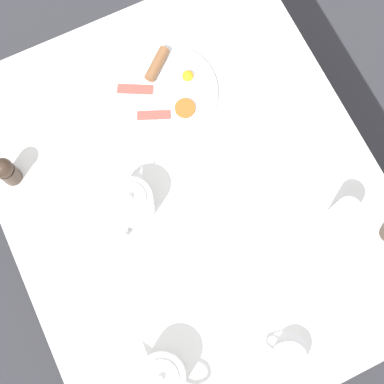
{
  "coord_description": "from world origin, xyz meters",
  "views": [
    {
      "loc": [
        0.15,
        0.32,
        2.13
      ],
      "look_at": [
        0.0,
        0.0,
        0.74
      ],
      "focal_mm": 50.0,
      "sensor_mm": 36.0,
      "label": 1
    }
  ],
  "objects_px": {
    "teacup_with_saucer_left": "(288,358)",
    "fork_by_plate": "(316,279)",
    "teapot_far": "(162,377)",
    "breakfast_plate": "(164,91)",
    "salt_grinder": "(6,171)",
    "knife_by_plate": "(49,93)",
    "napkin_folded": "(240,19)",
    "water_glass_tall": "(343,215)",
    "teapot_near": "(132,204)"
  },
  "relations": [
    {
      "from": "teacup_with_saucer_left",
      "to": "fork_by_plate",
      "type": "relative_size",
      "value": 0.75
    },
    {
      "from": "teapot_far",
      "to": "breakfast_plate",
      "type": "bearing_deg",
      "value": -67.27
    },
    {
      "from": "salt_grinder",
      "to": "knife_by_plate",
      "type": "distance_m",
      "value": 0.27
    },
    {
      "from": "teapot_far",
      "to": "fork_by_plate",
      "type": "xyz_separation_m",
      "value": [
        -0.46,
        -0.04,
        -0.05
      ]
    },
    {
      "from": "teapot_far",
      "to": "fork_by_plate",
      "type": "bearing_deg",
      "value": -126.7
    },
    {
      "from": "salt_grinder",
      "to": "napkin_folded",
      "type": "distance_m",
      "value": 0.8
    },
    {
      "from": "teacup_with_saucer_left",
      "to": "knife_by_plate",
      "type": "relative_size",
      "value": 0.63
    },
    {
      "from": "teapot_far",
      "to": "salt_grinder",
      "type": "distance_m",
      "value": 0.66
    },
    {
      "from": "teacup_with_saucer_left",
      "to": "knife_by_plate",
      "type": "height_order",
      "value": "teacup_with_saucer_left"
    },
    {
      "from": "water_glass_tall",
      "to": "fork_by_plate",
      "type": "height_order",
      "value": "water_glass_tall"
    },
    {
      "from": "napkin_folded",
      "to": "breakfast_plate",
      "type": "bearing_deg",
      "value": 20.55
    },
    {
      "from": "salt_grinder",
      "to": "napkin_folded",
      "type": "relative_size",
      "value": 0.68
    },
    {
      "from": "teapot_far",
      "to": "water_glass_tall",
      "type": "bearing_deg",
      "value": -117.14
    },
    {
      "from": "water_glass_tall",
      "to": "napkin_folded",
      "type": "bearing_deg",
      "value": -93.5
    },
    {
      "from": "teacup_with_saucer_left",
      "to": "teapot_far",
      "type": "bearing_deg",
      "value": -18.14
    },
    {
      "from": "teacup_with_saucer_left",
      "to": "fork_by_plate",
      "type": "xyz_separation_m",
      "value": [
        -0.16,
        -0.14,
        -0.03
      ]
    },
    {
      "from": "teapot_near",
      "to": "knife_by_plate",
      "type": "distance_m",
      "value": 0.42
    },
    {
      "from": "breakfast_plate",
      "to": "fork_by_plate",
      "type": "xyz_separation_m",
      "value": [
        -0.13,
        0.65,
        -0.01
      ]
    },
    {
      "from": "napkin_folded",
      "to": "knife_by_plate",
      "type": "distance_m",
      "value": 0.6
    },
    {
      "from": "salt_grinder",
      "to": "fork_by_plate",
      "type": "height_order",
      "value": "salt_grinder"
    },
    {
      "from": "breakfast_plate",
      "to": "salt_grinder",
      "type": "relative_size",
      "value": 2.75
    },
    {
      "from": "teapot_near",
      "to": "water_glass_tall",
      "type": "xyz_separation_m",
      "value": [
        -0.48,
        0.26,
        0.01
      ]
    },
    {
      "from": "teapot_near",
      "to": "napkin_folded",
      "type": "xyz_separation_m",
      "value": [
        -0.52,
        -0.39,
        -0.05
      ]
    },
    {
      "from": "teacup_with_saucer_left",
      "to": "knife_by_plate",
      "type": "distance_m",
      "value": 0.97
    },
    {
      "from": "breakfast_plate",
      "to": "salt_grinder",
      "type": "height_order",
      "value": "salt_grinder"
    },
    {
      "from": "teapot_near",
      "to": "fork_by_plate",
      "type": "height_order",
      "value": "teapot_near"
    },
    {
      "from": "breakfast_plate",
      "to": "teapot_far",
      "type": "relative_size",
      "value": 1.89
    },
    {
      "from": "napkin_folded",
      "to": "fork_by_plate",
      "type": "height_order",
      "value": "napkin_folded"
    },
    {
      "from": "water_glass_tall",
      "to": "knife_by_plate",
      "type": "bearing_deg",
      "value": -50.4
    },
    {
      "from": "teapot_far",
      "to": "fork_by_plate",
      "type": "relative_size",
      "value": 0.92
    },
    {
      "from": "salt_grinder",
      "to": "fork_by_plate",
      "type": "distance_m",
      "value": 0.86
    },
    {
      "from": "breakfast_plate",
      "to": "salt_grinder",
      "type": "distance_m",
      "value": 0.48
    },
    {
      "from": "breakfast_plate",
      "to": "teapot_near",
      "type": "bearing_deg",
      "value": 51.45
    },
    {
      "from": "breakfast_plate",
      "to": "teapot_far",
      "type": "xyz_separation_m",
      "value": [
        0.33,
        0.7,
        0.05
      ]
    },
    {
      "from": "teapot_near",
      "to": "fork_by_plate",
      "type": "relative_size",
      "value": 0.92
    },
    {
      "from": "teapot_far",
      "to": "fork_by_plate",
      "type": "height_order",
      "value": "teapot_far"
    },
    {
      "from": "breakfast_plate",
      "to": "teapot_far",
      "type": "height_order",
      "value": "teapot_far"
    },
    {
      "from": "salt_grinder",
      "to": "knife_by_plate",
      "type": "bearing_deg",
      "value": -133.83
    },
    {
      "from": "water_glass_tall",
      "to": "breakfast_plate",
      "type": "bearing_deg",
      "value": -64.06
    },
    {
      "from": "teapot_near",
      "to": "water_glass_tall",
      "type": "relative_size",
      "value": 1.38
    },
    {
      "from": "water_glass_tall",
      "to": "knife_by_plate",
      "type": "distance_m",
      "value": 0.88
    },
    {
      "from": "teacup_with_saucer_left",
      "to": "water_glass_tall",
      "type": "xyz_separation_m",
      "value": [
        -0.29,
        -0.25,
        0.03
      ]
    },
    {
      "from": "teapot_near",
      "to": "fork_by_plate",
      "type": "distance_m",
      "value": 0.52
    },
    {
      "from": "water_glass_tall",
      "to": "napkin_folded",
      "type": "relative_size",
      "value": 0.72
    },
    {
      "from": "teapot_far",
      "to": "knife_by_plate",
      "type": "height_order",
      "value": "teapot_far"
    },
    {
      "from": "teapot_near",
      "to": "teacup_with_saucer_left",
      "type": "bearing_deg",
      "value": -118.36
    },
    {
      "from": "water_glass_tall",
      "to": "salt_grinder",
      "type": "relative_size",
      "value": 1.06
    },
    {
      "from": "salt_grinder",
      "to": "napkin_folded",
      "type": "bearing_deg",
      "value": -168.17
    },
    {
      "from": "salt_grinder",
      "to": "teapot_near",
      "type": "bearing_deg",
      "value": 139.52
    },
    {
      "from": "teapot_near",
      "to": "teacup_with_saucer_left",
      "type": "height_order",
      "value": "teapot_near"
    }
  ]
}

